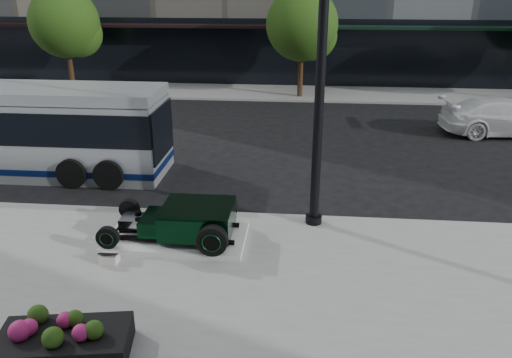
# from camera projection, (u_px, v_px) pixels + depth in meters

# --- Properties ---
(ground) EXTENTS (120.00, 120.00, 0.00)m
(ground) POSITION_uv_depth(u_px,v_px,m) (262.00, 189.00, 15.77)
(ground) COLOR black
(ground) RESTS_ON ground
(sidewalk_far) EXTENTS (70.00, 4.00, 0.12)m
(sidewalk_far) POSITION_uv_depth(u_px,v_px,m) (282.00, 93.00, 28.67)
(sidewalk_far) COLOR gray
(sidewalk_far) RESTS_ON ground
(street_trees) EXTENTS (29.80, 3.80, 5.70)m
(street_trees) POSITION_uv_depth(u_px,v_px,m) (305.00, 27.00, 26.33)
(street_trees) COLOR black
(street_trees) RESTS_ON sidewalk_far
(display_plinth) EXTENTS (3.40, 1.80, 0.15)m
(display_plinth) POSITION_uv_depth(u_px,v_px,m) (177.00, 237.00, 12.41)
(display_plinth) COLOR silver
(display_plinth) RESTS_ON sidewalk_near
(hot_rod) EXTENTS (3.22, 2.00, 0.81)m
(hot_rod) POSITION_uv_depth(u_px,v_px,m) (189.00, 220.00, 12.19)
(hot_rod) COLOR black
(hot_rod) RESTS_ON display_plinth
(info_plaque) EXTENTS (0.40, 0.30, 0.31)m
(info_plaque) POSITION_uv_depth(u_px,v_px,m) (109.00, 258.00, 11.40)
(info_plaque) COLOR silver
(info_plaque) RESTS_ON sidewalk_near
(lamppost) EXTENTS (0.43, 0.43, 7.88)m
(lamppost) POSITION_uv_depth(u_px,v_px,m) (320.00, 87.00, 11.97)
(lamppost) COLOR black
(lamppost) RESTS_ON sidewalk_near
(flower_planter) EXTENTS (2.36, 1.45, 0.72)m
(flower_planter) POSITION_uv_depth(u_px,v_px,m) (64.00, 342.00, 8.57)
(flower_planter) COLOR black
(flower_planter) RESTS_ON sidewalk_near
(white_sedan) EXTENTS (5.44, 2.51, 1.54)m
(white_sedan) POSITION_uv_depth(u_px,v_px,m) (506.00, 117.00, 20.97)
(white_sedan) COLOR white
(white_sedan) RESTS_ON ground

